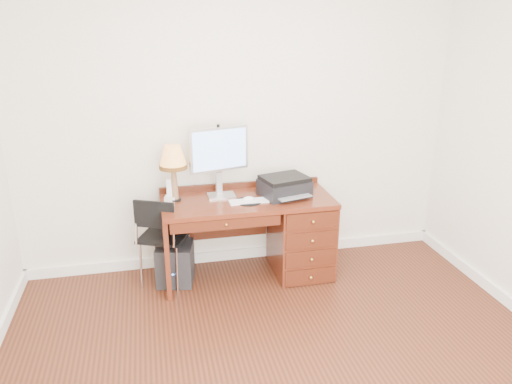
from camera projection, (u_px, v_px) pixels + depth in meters
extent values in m
plane|color=#38180C|center=(290.00, 374.00, 3.34)|extent=(4.00, 4.00, 0.00)
plane|color=silver|center=(239.00, 123.00, 4.49)|extent=(4.00, 0.00, 4.00)
cube|color=white|center=(241.00, 253.00, 4.92)|extent=(4.00, 0.03, 0.10)
cube|color=#622514|center=(247.00, 201.00, 4.38)|extent=(1.50, 0.65, 0.04)
cube|color=#622514|center=(301.00, 235.00, 4.60)|extent=(0.50, 0.61, 0.71)
cube|color=#622514|center=(166.00, 247.00, 4.35)|extent=(0.04, 0.61, 0.71)
cube|color=#4D1D0F|center=(216.00, 219.00, 4.69)|extent=(0.96, 0.03, 0.39)
cube|color=#4D1D0F|center=(226.00, 224.00, 4.07)|extent=(0.91, 0.03, 0.09)
sphere|color=#BF8C3F|center=(312.00, 250.00, 4.30)|extent=(0.03, 0.03, 0.03)
cube|color=silver|center=(221.00, 195.00, 4.43)|extent=(0.27, 0.23, 0.02)
cube|color=silver|center=(220.00, 182.00, 4.44)|extent=(0.06, 0.04, 0.19)
cube|color=silver|center=(220.00, 149.00, 4.32)|extent=(0.53, 0.18, 0.39)
cube|color=#4C8CF2|center=(220.00, 150.00, 4.29)|extent=(0.48, 0.13, 0.34)
cube|color=white|center=(252.00, 201.00, 4.30)|extent=(0.41, 0.12, 0.02)
cylinder|color=black|center=(249.00, 201.00, 4.30)|extent=(0.23, 0.23, 0.01)
ellipsoid|color=white|center=(249.00, 199.00, 4.29)|extent=(0.10, 0.07, 0.04)
cube|color=black|center=(284.00, 188.00, 4.42)|extent=(0.47, 0.41, 0.14)
cube|color=black|center=(285.00, 178.00, 4.39)|extent=(0.45, 0.38, 0.04)
cylinder|color=black|center=(175.00, 199.00, 4.33)|extent=(0.10, 0.10, 0.02)
cone|color=olive|center=(174.00, 183.00, 4.28)|extent=(0.06, 0.06, 0.29)
cone|color=#E19347|center=(173.00, 156.00, 4.20)|extent=(0.24, 0.24, 0.18)
cylinder|color=#593814|center=(173.00, 166.00, 4.23)|extent=(0.24, 0.24, 0.04)
cube|color=white|center=(170.00, 198.00, 4.32)|extent=(0.11, 0.11, 0.04)
cube|color=white|center=(169.00, 188.00, 4.29)|extent=(0.06, 0.07, 0.15)
cylinder|color=black|center=(262.00, 186.00, 4.55)|extent=(0.08, 0.08, 0.10)
cube|color=black|center=(164.00, 236.00, 4.38)|extent=(0.52, 0.52, 0.02)
cube|color=black|center=(163.00, 215.00, 4.12)|extent=(0.33, 0.17, 0.23)
cylinder|color=silver|center=(147.00, 252.00, 4.58)|extent=(0.02, 0.02, 0.44)
cylinder|color=silver|center=(183.00, 248.00, 4.64)|extent=(0.02, 0.02, 0.44)
cylinder|color=silver|center=(147.00, 269.00, 4.27)|extent=(0.02, 0.02, 0.44)
cylinder|color=silver|center=(186.00, 265.00, 4.34)|extent=(0.02, 0.02, 0.44)
cylinder|color=silver|center=(144.00, 225.00, 4.11)|extent=(0.02, 0.02, 0.39)
cylinder|color=silver|center=(184.00, 222.00, 4.18)|extent=(0.02, 0.02, 0.39)
cube|color=black|center=(175.00, 263.00, 4.44)|extent=(0.37, 0.37, 0.36)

